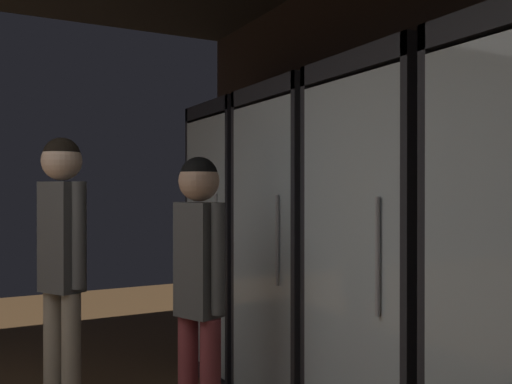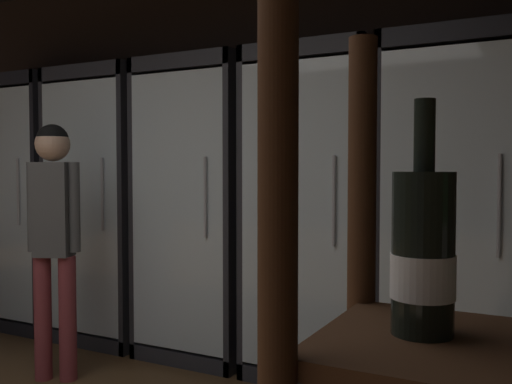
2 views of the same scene
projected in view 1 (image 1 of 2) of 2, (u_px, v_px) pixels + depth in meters
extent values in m
cube|color=black|center=(481.00, 188.00, 2.63)|extent=(6.00, 0.06, 2.80)
cube|color=black|center=(271.00, 239.00, 4.27)|extent=(0.78, 0.04, 2.03)
cube|color=black|center=(220.00, 237.00, 4.47)|extent=(0.04, 0.57, 2.03)
cube|color=black|center=(264.00, 245.00, 3.82)|extent=(0.04, 0.57, 2.03)
cube|color=black|center=(240.00, 112.00, 4.14)|extent=(0.78, 0.57, 0.10)
cube|color=black|center=(240.00, 369.00, 4.15)|extent=(0.78, 0.57, 0.10)
cube|color=white|center=(268.00, 239.00, 4.26)|extent=(0.70, 0.02, 1.79)
cube|color=silver|center=(206.00, 242.00, 4.02)|extent=(0.70, 0.02, 1.79)
cylinder|color=#B2B2B7|center=(216.00, 230.00, 3.80)|extent=(0.02, 0.02, 0.50)
cube|color=silver|center=(240.00, 360.00, 4.15)|extent=(0.68, 0.49, 0.02)
cylinder|color=#194723|center=(225.00, 340.00, 4.27)|extent=(0.07, 0.07, 0.21)
cylinder|color=#194723|center=(225.00, 321.00, 4.27)|extent=(0.03, 0.03, 0.08)
cylinder|color=#2D2D33|center=(225.00, 343.00, 4.27)|extent=(0.07, 0.07, 0.06)
cylinder|color=#9EAD99|center=(255.00, 348.00, 4.01)|extent=(0.06, 0.06, 0.24)
cylinder|color=#9EAD99|center=(255.00, 326.00, 4.01)|extent=(0.02, 0.02, 0.09)
cylinder|color=white|center=(255.00, 351.00, 4.01)|extent=(0.07, 0.07, 0.08)
cube|color=silver|center=(240.00, 301.00, 4.15)|extent=(0.68, 0.49, 0.02)
cylinder|color=#336B38|center=(226.00, 283.00, 4.35)|extent=(0.08, 0.08, 0.19)
cylinder|color=#336B38|center=(226.00, 265.00, 4.35)|extent=(0.03, 0.03, 0.09)
cylinder|color=#2D2D33|center=(226.00, 285.00, 4.35)|extent=(0.08, 0.08, 0.07)
cylinder|color=#336B38|center=(238.00, 287.00, 4.14)|extent=(0.07, 0.07, 0.19)
cylinder|color=#336B38|center=(238.00, 270.00, 4.14)|extent=(0.02, 0.02, 0.07)
cylinder|color=white|center=(238.00, 291.00, 4.14)|extent=(0.07, 0.07, 0.07)
cylinder|color=gray|center=(256.00, 292.00, 3.96)|extent=(0.06, 0.06, 0.19)
cylinder|color=gray|center=(256.00, 272.00, 3.96)|extent=(0.02, 0.02, 0.09)
cylinder|color=#B2332D|center=(256.00, 293.00, 3.96)|extent=(0.06, 0.06, 0.06)
cube|color=silver|center=(240.00, 241.00, 4.15)|extent=(0.68, 0.49, 0.02)
cylinder|color=#9EAD99|center=(221.00, 226.00, 4.35)|extent=(0.07, 0.07, 0.19)
cylinder|color=#9EAD99|center=(221.00, 208.00, 4.35)|extent=(0.02, 0.02, 0.09)
cylinder|color=white|center=(221.00, 226.00, 4.35)|extent=(0.07, 0.07, 0.05)
cylinder|color=black|center=(231.00, 227.00, 4.20)|extent=(0.07, 0.07, 0.19)
cylinder|color=black|center=(231.00, 208.00, 4.20)|extent=(0.03, 0.03, 0.08)
cylinder|color=#B2332D|center=(231.00, 226.00, 4.20)|extent=(0.07, 0.07, 0.07)
cylinder|color=#336B38|center=(248.00, 228.00, 4.08)|extent=(0.07, 0.07, 0.19)
cylinder|color=#336B38|center=(248.00, 211.00, 4.08)|extent=(0.03, 0.03, 0.07)
cylinder|color=#2D2D33|center=(248.00, 228.00, 4.08)|extent=(0.08, 0.08, 0.07)
cylinder|color=brown|center=(252.00, 230.00, 3.92)|extent=(0.07, 0.07, 0.18)
cylinder|color=brown|center=(252.00, 211.00, 3.92)|extent=(0.02, 0.02, 0.08)
cylinder|color=#2D2D33|center=(252.00, 233.00, 3.92)|extent=(0.08, 0.08, 0.06)
cube|color=silver|center=(240.00, 182.00, 4.14)|extent=(0.68, 0.49, 0.02)
cylinder|color=black|center=(231.00, 168.00, 4.30)|extent=(0.08, 0.08, 0.21)
cylinder|color=black|center=(231.00, 149.00, 4.30)|extent=(0.02, 0.02, 0.08)
cylinder|color=#2D2D33|center=(231.00, 169.00, 4.30)|extent=(0.08, 0.08, 0.06)
cylinder|color=#194723|center=(254.00, 165.00, 4.01)|extent=(0.07, 0.07, 0.23)
cylinder|color=#194723|center=(254.00, 142.00, 4.01)|extent=(0.02, 0.02, 0.09)
cylinder|color=white|center=(254.00, 164.00, 4.01)|extent=(0.07, 0.07, 0.09)
cube|color=#2B2B30|center=(336.00, 249.00, 3.53)|extent=(0.78, 0.04, 2.03)
cube|color=#2B2B30|center=(271.00, 246.00, 3.73)|extent=(0.04, 0.57, 2.03)
cube|color=#2B2B30|center=(337.00, 258.00, 3.08)|extent=(0.04, 0.57, 2.03)
cube|color=#2B2B30|center=(301.00, 95.00, 3.40)|extent=(0.78, 0.57, 0.10)
cube|color=white|center=(332.00, 250.00, 3.52)|extent=(0.70, 0.02, 1.79)
cube|color=silver|center=(261.00, 254.00, 3.28)|extent=(0.70, 0.02, 1.79)
cylinder|color=#B2B2B7|center=(277.00, 240.00, 3.06)|extent=(0.02, 0.02, 0.50)
cylinder|color=gray|center=(283.00, 373.00, 3.56)|extent=(0.07, 0.07, 0.18)
cylinder|color=gray|center=(283.00, 353.00, 3.56)|extent=(0.02, 0.02, 0.07)
cylinder|color=white|center=(283.00, 374.00, 3.56)|extent=(0.07, 0.07, 0.05)
cylinder|color=gray|center=(315.00, 364.00, 3.25)|extent=(0.03, 0.03, 0.07)
cube|color=silver|center=(301.00, 301.00, 3.41)|extent=(0.68, 0.49, 0.02)
cylinder|color=#194723|center=(287.00, 278.00, 3.57)|extent=(0.06, 0.06, 0.21)
cylinder|color=#194723|center=(287.00, 254.00, 3.57)|extent=(0.02, 0.02, 0.09)
cylinder|color=white|center=(287.00, 278.00, 3.57)|extent=(0.07, 0.07, 0.07)
cylinder|color=#336B38|center=(320.00, 287.00, 3.27)|extent=(0.08, 0.08, 0.20)
cylinder|color=#336B38|center=(320.00, 264.00, 3.27)|extent=(0.03, 0.03, 0.07)
cylinder|color=white|center=(320.00, 292.00, 3.27)|extent=(0.08, 0.08, 0.07)
cube|color=silver|center=(301.00, 204.00, 3.41)|extent=(0.68, 0.49, 0.02)
cylinder|color=#194723|center=(276.00, 185.00, 3.61)|extent=(0.07, 0.07, 0.22)
cylinder|color=#194723|center=(276.00, 163.00, 3.61)|extent=(0.02, 0.02, 0.06)
cylinder|color=#2D2D33|center=(276.00, 185.00, 3.61)|extent=(0.07, 0.07, 0.09)
cylinder|color=black|center=(296.00, 184.00, 3.50)|extent=(0.07, 0.07, 0.24)
cylinder|color=black|center=(296.00, 159.00, 3.50)|extent=(0.02, 0.02, 0.07)
cylinder|color=tan|center=(296.00, 184.00, 3.50)|extent=(0.07, 0.07, 0.07)
cylinder|color=gray|center=(313.00, 184.00, 3.35)|extent=(0.06, 0.06, 0.23)
cylinder|color=gray|center=(313.00, 158.00, 3.35)|extent=(0.02, 0.02, 0.09)
cylinder|color=#2D2D33|center=(313.00, 189.00, 3.35)|extent=(0.06, 0.06, 0.08)
cylinder|color=#336B38|center=(331.00, 188.00, 3.21)|extent=(0.08, 0.08, 0.19)
cylinder|color=#336B38|center=(331.00, 166.00, 3.21)|extent=(0.03, 0.03, 0.07)
cylinder|color=white|center=(331.00, 191.00, 3.21)|extent=(0.08, 0.08, 0.05)
cube|color=#2B2B30|center=(435.00, 265.00, 2.79)|extent=(0.78, 0.04, 2.03)
cube|color=#2B2B30|center=(347.00, 260.00, 3.00)|extent=(0.04, 0.57, 2.03)
cube|color=#2B2B30|center=(455.00, 280.00, 2.34)|extent=(0.04, 0.57, 2.03)
cube|color=#2B2B30|center=(395.00, 68.00, 2.66)|extent=(0.78, 0.57, 0.10)
cube|color=white|center=(431.00, 266.00, 2.78)|extent=(0.70, 0.02, 1.79)
cube|color=silver|center=(348.00, 273.00, 2.54)|extent=(0.70, 0.02, 1.79)
cylinder|color=#B2B2B7|center=(378.00, 257.00, 2.32)|extent=(0.02, 0.02, 0.50)
cube|color=silver|center=(394.00, 331.00, 2.67)|extent=(0.68, 0.49, 0.02)
cylinder|color=black|center=(373.00, 299.00, 2.84)|extent=(0.07, 0.07, 0.23)
cylinder|color=black|center=(373.00, 268.00, 2.84)|extent=(0.03, 0.03, 0.09)
cylinder|color=tan|center=(373.00, 304.00, 2.84)|extent=(0.08, 0.08, 0.06)
cylinder|color=gray|center=(421.00, 315.00, 2.52)|extent=(0.08, 0.08, 0.21)
cylinder|color=gray|center=(421.00, 282.00, 2.52)|extent=(0.03, 0.03, 0.09)
cylinder|color=#2D2D33|center=(421.00, 318.00, 2.52)|extent=(0.08, 0.08, 0.07)
cube|color=silver|center=(395.00, 208.00, 2.67)|extent=(0.68, 0.49, 0.02)
cylinder|color=#9EAD99|center=(364.00, 186.00, 2.86)|extent=(0.07, 0.07, 0.20)
cylinder|color=#9EAD99|center=(364.00, 159.00, 2.86)|extent=(0.02, 0.02, 0.08)
cylinder|color=tan|center=(364.00, 192.00, 2.86)|extent=(0.07, 0.07, 0.05)
cylinder|color=gray|center=(404.00, 184.00, 2.68)|extent=(0.06, 0.06, 0.22)
cylinder|color=gray|center=(404.00, 154.00, 2.68)|extent=(0.02, 0.02, 0.07)
cylinder|color=beige|center=(404.00, 184.00, 2.68)|extent=(0.07, 0.07, 0.07)
cylinder|color=black|center=(438.00, 186.00, 2.48)|extent=(0.07, 0.07, 0.20)
cylinder|color=black|center=(438.00, 157.00, 2.48)|extent=(0.03, 0.03, 0.06)
cylinder|color=#2D2D33|center=(438.00, 193.00, 2.48)|extent=(0.07, 0.07, 0.07)
cube|color=#2B2B30|center=(473.00, 283.00, 2.26)|extent=(0.04, 0.57, 2.03)
cube|color=silver|center=(507.00, 307.00, 1.80)|extent=(0.70, 0.02, 1.79)
cube|color=#4C4C4C|center=(199.00, 259.00, 2.78)|extent=(0.25, 0.23, 0.57)
cylinder|color=#4C4C4C|center=(181.00, 255.00, 2.86)|extent=(0.07, 0.07, 0.54)
cylinder|color=#4C4C4C|center=(218.00, 259.00, 2.69)|extent=(0.07, 0.07, 0.54)
sphere|color=tan|center=(199.00, 181.00, 2.77)|extent=(0.21, 0.21, 0.21)
sphere|color=black|center=(199.00, 176.00, 2.77)|extent=(0.19, 0.19, 0.19)
cylinder|color=gray|center=(53.00, 363.00, 3.15)|extent=(0.10, 0.10, 0.82)
cylinder|color=gray|center=(71.00, 367.00, 3.07)|extent=(0.10, 0.10, 0.82)
cube|color=#4C4C4C|center=(62.00, 237.00, 3.11)|extent=(0.28, 0.25, 0.62)
cylinder|color=#4C4C4C|center=(46.00, 233.00, 3.18)|extent=(0.07, 0.07, 0.59)
cylinder|color=#4C4C4C|center=(79.00, 235.00, 3.03)|extent=(0.07, 0.07, 0.59)
sphere|color=beige|center=(62.00, 161.00, 3.11)|extent=(0.22, 0.22, 0.22)
sphere|color=black|center=(62.00, 156.00, 3.11)|extent=(0.20, 0.20, 0.20)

